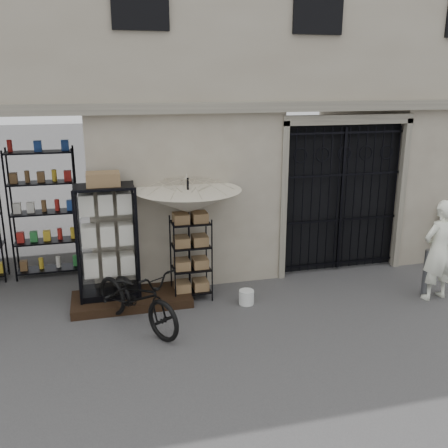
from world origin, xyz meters
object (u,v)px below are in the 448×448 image
object	(u,v)px
display_cabinet	(108,247)
wire_rack	(191,259)
white_bucket	(246,297)
shopkeeper	(433,298)
bicycle	(138,326)
market_umbrella	(188,195)
steel_bollard	(427,273)

from	to	relation	value
display_cabinet	wire_rack	distance (m)	1.42
display_cabinet	white_bucket	xyz separation A→B (m)	(2.24, -0.63, -0.89)
shopkeeper	white_bucket	bearing A→B (deg)	-19.67
bicycle	wire_rack	bearing A→B (deg)	7.45
display_cabinet	market_umbrella	xyz separation A→B (m)	(1.37, -0.08, 0.84)
white_bucket	steel_bollard	bearing A→B (deg)	-8.11
steel_bollard	market_umbrella	bearing A→B (deg)	166.18
bicycle	shopkeeper	distance (m)	5.14
display_cabinet	wire_rack	world-z (taller)	display_cabinet
wire_rack	white_bucket	bearing A→B (deg)	-31.32
white_bucket	steel_bollard	xyz separation A→B (m)	(3.20, -0.46, 0.30)
display_cabinet	shopkeeper	xyz separation A→B (m)	(5.51, -1.21, -1.01)
display_cabinet	steel_bollard	size ratio (longest dim) A/B	2.43
wire_rack	bicycle	distance (m)	1.51
white_bucket	steel_bollard	world-z (taller)	steel_bollard
white_bucket	shopkeeper	world-z (taller)	white_bucket
display_cabinet	wire_rack	bearing A→B (deg)	-17.61
wire_rack	steel_bollard	bearing A→B (deg)	-14.54
white_bucket	steel_bollard	distance (m)	3.24
wire_rack	bicycle	size ratio (longest dim) A/B	0.76
market_umbrella	steel_bollard	xyz separation A→B (m)	(4.08, -1.00, -1.42)
wire_rack	market_umbrella	distance (m)	1.13
white_bucket	shopkeeper	distance (m)	3.32
bicycle	steel_bollard	xyz separation A→B (m)	(5.07, -0.09, 0.43)
bicycle	market_umbrella	bearing A→B (deg)	9.67
market_umbrella	wire_rack	bearing A→B (deg)	-69.17
bicycle	steel_bollard	world-z (taller)	bicycle
wire_rack	market_umbrella	size ratio (longest dim) A/B	0.57
market_umbrella	shopkeeper	bearing A→B (deg)	-15.32
market_umbrella	display_cabinet	bearing A→B (deg)	176.65
display_cabinet	shopkeeper	bearing A→B (deg)	-24.61
shopkeeper	display_cabinet	bearing A→B (deg)	-21.91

